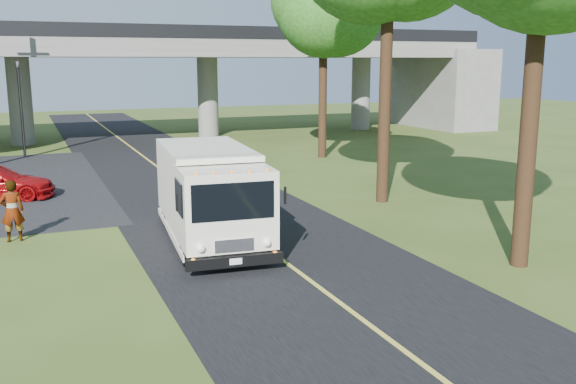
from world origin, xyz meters
TOP-DOWN VIEW (x-y plane):
  - ground at (0.00, 0.00)m, footprint 120.00×120.00m
  - road at (0.00, 10.00)m, footprint 7.00×90.00m
  - lane_line at (0.00, 10.00)m, footprint 0.12×90.00m
  - overpass at (0.00, 32.00)m, footprint 54.00×10.00m
  - traffic_signal at (-6.00, 26.00)m, footprint 0.18×0.22m
  - step_van at (-1.22, 6.20)m, footprint 2.97×6.68m
  - pedestrian at (-6.52, 8.47)m, footprint 0.69×0.48m

SIDE VIEW (x-z plane):
  - ground at x=0.00m, z-range 0.00..0.00m
  - road at x=0.00m, z-range 0.00..0.02m
  - lane_line at x=0.00m, z-range 0.03..0.03m
  - pedestrian at x=-6.52m, z-range 0.00..1.83m
  - step_van at x=-1.22m, z-range 0.12..2.84m
  - traffic_signal at x=-6.00m, z-range 0.60..5.80m
  - overpass at x=0.00m, z-range 0.91..8.21m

